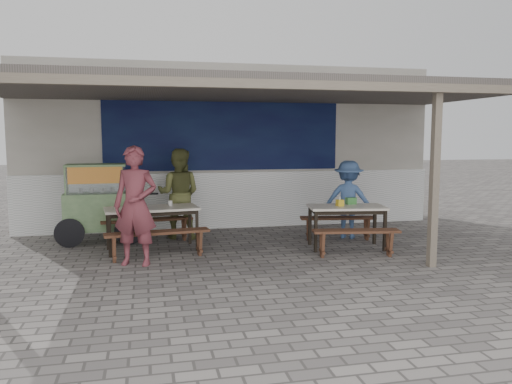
{
  "coord_description": "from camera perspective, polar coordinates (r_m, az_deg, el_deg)",
  "views": [
    {
      "loc": [
        -1.85,
        -7.55,
        1.96
      ],
      "look_at": [
        0.02,
        0.9,
        1.0
      ],
      "focal_mm": 35.0,
      "sensor_mm": 36.0,
      "label": 1
    }
  ],
  "objects": [
    {
      "name": "ground",
      "position": [
        8.01,
        1.24,
        -7.82
      ],
      "size": [
        60.0,
        60.0,
        0.0
      ],
      "primitive_type": "plane",
      "color": "slate",
      "rests_on": "ground"
    },
    {
      "name": "back_wall",
      "position": [
        11.28,
        -3.08,
        5.12
      ],
      "size": [
        9.0,
        1.28,
        3.5
      ],
      "color": "beige",
      "rests_on": "ground"
    },
    {
      "name": "warung_roof",
      "position": [
        8.68,
        -0.05,
        11.33
      ],
      "size": [
        9.0,
        4.21,
        2.81
      ],
      "color": "#504844",
      "rests_on": "ground"
    },
    {
      "name": "table_left",
      "position": [
        8.77,
        -11.83,
        -2.22
      ],
      "size": [
        1.64,
        0.91,
        0.75
      ],
      "rotation": [
        0.0,
        0.0,
        0.12
      ],
      "color": "silver",
      "rests_on": "ground"
    },
    {
      "name": "bench_left_street",
      "position": [
        8.2,
        -11.17,
        -5.15
      ],
      "size": [
        1.69,
        0.48,
        0.45
      ],
      "rotation": [
        0.0,
        0.0,
        0.12
      ],
      "color": "brown",
      "rests_on": "ground"
    },
    {
      "name": "bench_left_wall",
      "position": [
        9.46,
        -12.3,
        -3.63
      ],
      "size": [
        1.69,
        0.48,
        0.45
      ],
      "rotation": [
        0.0,
        0.0,
        0.12
      ],
      "color": "brown",
      "rests_on": "ground"
    },
    {
      "name": "table_right",
      "position": [
        8.91,
        10.32,
        -2.09
      ],
      "size": [
        1.41,
        0.9,
        0.75
      ],
      "rotation": [
        0.0,
        0.0,
        -0.16
      ],
      "color": "silver",
      "rests_on": "ground"
    },
    {
      "name": "bench_right_street",
      "position": [
        8.33,
        11.36,
        -5.04
      ],
      "size": [
        1.44,
        0.5,
        0.45
      ],
      "rotation": [
        0.0,
        0.0,
        -0.16
      ],
      "color": "brown",
      "rests_on": "ground"
    },
    {
      "name": "bench_right_wall",
      "position": [
        9.6,
        9.34,
        -3.49
      ],
      "size": [
        1.44,
        0.5,
        0.45
      ],
      "rotation": [
        0.0,
        0.0,
        -0.16
      ],
      "color": "brown",
      "rests_on": "ground"
    },
    {
      "name": "vendor_cart",
      "position": [
        9.66,
        -17.53,
        -0.89
      ],
      "size": [
        1.83,
        0.74,
        1.46
      ],
      "rotation": [
        0.0,
        0.0,
        0.03
      ],
      "color": "#84A870",
      "rests_on": "ground"
    },
    {
      "name": "patron_street_side",
      "position": [
        7.8,
        -13.61,
        -1.54
      ],
      "size": [
        0.77,
        0.62,
        1.83
      ],
      "primitive_type": "imported",
      "rotation": [
        0.0,
        0.0,
        -0.3
      ],
      "color": "brown",
      "rests_on": "ground"
    },
    {
      "name": "patron_wall_side",
      "position": [
        9.72,
        -8.82,
        -0.18
      ],
      "size": [
        0.99,
        0.87,
        1.73
      ],
      "primitive_type": "imported",
      "rotation": [
        0.0,
        0.0,
        2.86
      ],
      "color": "brown",
      "rests_on": "ground"
    },
    {
      "name": "patron_right_table",
      "position": [
        9.81,
        10.51,
        -0.84
      ],
      "size": [
        1.12,
        0.96,
        1.5
      ],
      "primitive_type": "imported",
      "rotation": [
        0.0,
        0.0,
        2.63
      ],
      "color": "#436399",
      "rests_on": "ground"
    },
    {
      "name": "tissue_box",
      "position": [
        8.86,
        9.56,
        -1.22
      ],
      "size": [
        0.12,
        0.12,
        0.11
      ],
      "primitive_type": "cube",
      "rotation": [
        0.0,
        0.0,
        0.11
      ],
      "color": "gold",
      "rests_on": "table_right"
    },
    {
      "name": "donation_box",
      "position": [
        9.15,
        10.79,
        -1.0
      ],
      "size": [
        0.18,
        0.13,
        0.12
      ],
      "primitive_type": "cube",
      "rotation": [
        0.0,
        0.0,
        0.06
      ],
      "color": "#397E38",
      "rests_on": "table_right"
    },
    {
      "name": "condiment_jar",
      "position": [
        8.95,
        -9.78,
        -1.25
      ],
      "size": [
        0.08,
        0.08,
        0.08
      ],
      "primitive_type": "cylinder",
      "color": "silver",
      "rests_on": "table_left"
    },
    {
      "name": "condiment_bowl",
      "position": [
        8.78,
        -13.99,
        -1.59
      ],
      "size": [
        0.28,
        0.28,
        0.05
      ],
      "primitive_type": "imported",
      "rotation": [
        0.0,
        0.0,
        -0.37
      ],
      "color": "silver",
      "rests_on": "table_left"
    }
  ]
}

